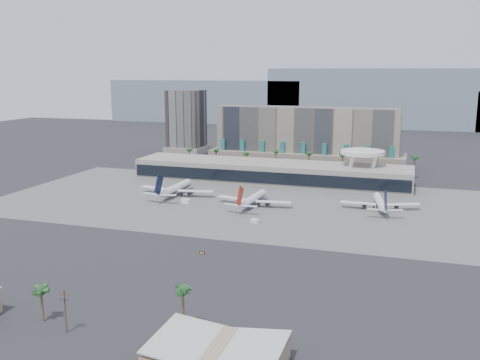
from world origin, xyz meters
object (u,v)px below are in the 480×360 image
(service_vehicle_b, at_px, (255,221))
(taxiway_sign, at_px, (202,253))
(utility_pole, at_px, (65,307))
(airliner_centre, at_px, (253,199))
(airliner_right, at_px, (380,203))
(service_vehicle_a, at_px, (186,201))
(airliner_left, at_px, (175,189))

(service_vehicle_b, distance_m, taxiway_sign, 46.74)
(utility_pole, distance_m, airliner_centre, 143.99)
(airliner_right, bearing_deg, service_vehicle_b, -151.96)
(taxiway_sign, bearing_deg, service_vehicle_b, 79.39)
(service_vehicle_a, bearing_deg, taxiway_sign, -50.20)
(airliner_centre, relative_size, service_vehicle_b, 11.39)
(utility_pole, xyz_separation_m, taxiway_sign, (11.21, 68.27, -6.66))
(service_vehicle_b, bearing_deg, airliner_centre, 129.67)
(airliner_centre, xyz_separation_m, service_vehicle_a, (-34.62, -5.31, -2.42))
(utility_pole, xyz_separation_m, service_vehicle_b, (18.69, 114.41, -6.21))
(utility_pole, height_order, airliner_centre, airliner_centre)
(service_vehicle_b, bearing_deg, utility_pole, -78.10)
(utility_pole, height_order, taxiway_sign, utility_pole)
(utility_pole, relative_size, airliner_right, 0.30)
(taxiway_sign, bearing_deg, airliner_left, 118.99)
(airliner_left, distance_m, service_vehicle_a, 19.31)
(utility_pole, bearing_deg, taxiway_sign, 80.68)
(airliner_right, height_order, taxiway_sign, airliner_right)
(service_vehicle_b, bearing_deg, airliner_left, 167.28)
(taxiway_sign, bearing_deg, airliner_right, 54.15)
(service_vehicle_b, bearing_deg, airliner_right, 59.44)
(airliner_left, height_order, taxiway_sign, airliner_left)
(utility_pole, bearing_deg, airliner_right, 65.42)
(utility_pole, relative_size, service_vehicle_b, 3.31)
(airliner_centre, height_order, airliner_right, airliner_centre)
(service_vehicle_a, bearing_deg, airliner_centre, 20.74)
(airliner_centre, relative_size, airliner_right, 1.03)
(airliner_right, distance_m, service_vehicle_b, 67.11)
(airliner_left, distance_m, airliner_right, 109.70)
(taxiway_sign, bearing_deg, utility_pole, -100.73)
(airliner_centre, distance_m, taxiway_sign, 75.50)
(airliner_left, distance_m, taxiway_sign, 97.96)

